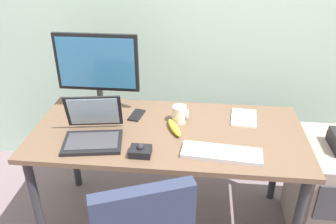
{
  "coord_description": "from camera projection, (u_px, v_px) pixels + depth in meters",
  "views": [
    {
      "loc": [
        0.17,
        -1.71,
        1.77
      ],
      "look_at": [
        0.0,
        0.0,
        0.83
      ],
      "focal_mm": 37.47,
      "sensor_mm": 36.0,
      "label": 1
    }
  ],
  "objects": [
    {
      "name": "trackball_mouse",
      "position": [
        140.0,
        151.0,
        1.79
      ],
      "size": [
        0.11,
        0.09,
        0.07
      ],
      "color": "black",
      "rests_on": "desk"
    },
    {
      "name": "cell_phone",
      "position": [
        137.0,
        115.0,
        2.16
      ],
      "size": [
        0.09,
        0.15,
        0.01
      ],
      "primitive_type": "cube",
      "rotation": [
        0.0,
        0.0,
        -0.18
      ],
      "color": "black",
      "rests_on": "desk"
    },
    {
      "name": "desk",
      "position": [
        168.0,
        141.0,
        2.05
      ],
      "size": [
        1.56,
        0.73,
        0.71
      ],
      "color": "brown",
      "rests_on": "ground"
    },
    {
      "name": "keyboard",
      "position": [
        222.0,
        153.0,
        1.8
      ],
      "size": [
        0.42,
        0.17,
        0.03
      ],
      "color": "silver",
      "rests_on": "desk"
    },
    {
      "name": "paper_notepad",
      "position": [
        244.0,
        118.0,
        2.13
      ],
      "size": [
        0.17,
        0.22,
        0.01
      ],
      "primitive_type": "cube",
      "rotation": [
        0.0,
        0.0,
        -0.1
      ],
      "color": "white",
      "rests_on": "desk"
    },
    {
      "name": "coffee_mug",
      "position": [
        180.0,
        114.0,
        2.08
      ],
      "size": [
        0.1,
        0.09,
        0.1
      ],
      "color": "silver",
      "rests_on": "desk"
    },
    {
      "name": "banana",
      "position": [
        174.0,
        128.0,
        2.0
      ],
      "size": [
        0.12,
        0.19,
        0.04
      ],
      "primitive_type": "ellipsoid",
      "rotation": [
        0.0,
        0.0,
        1.98
      ],
      "color": "yellow",
      "rests_on": "desk"
    },
    {
      "name": "monitor_main",
      "position": [
        97.0,
        67.0,
        2.11
      ],
      "size": [
        0.51,
        0.18,
        0.49
      ],
      "color": "#262628",
      "rests_on": "desk"
    },
    {
      "name": "laptop",
      "position": [
        93.0,
        131.0,
        1.91
      ],
      "size": [
        0.35,
        0.34,
        0.23
      ],
      "color": "black",
      "rests_on": "desk"
    },
    {
      "name": "file_cabinet",
      "position": [
        332.0,
        193.0,
        2.11
      ],
      "size": [
        0.42,
        0.53,
        0.66
      ],
      "color": "gray",
      "rests_on": "ground"
    },
    {
      "name": "ground_plane",
      "position": [
        168.0,
        221.0,
        2.36
      ],
      "size": [
        8.0,
        8.0,
        0.0
      ],
      "primitive_type": "plane",
      "color": "slate"
    }
  ]
}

